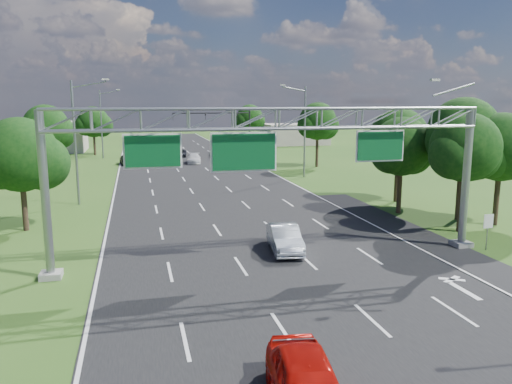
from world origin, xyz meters
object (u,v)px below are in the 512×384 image
object	(u,v)px
sign_gantry	(279,131)
regulatory_sign	(488,224)
traffic_signal	(228,122)
silver_sedan	(285,238)
box_truck	(232,146)

from	to	relation	value
sign_gantry	regulatory_sign	size ratio (longest dim) A/B	11.19
traffic_signal	silver_sedan	size ratio (longest dim) A/B	2.72
regulatory_sign	traffic_signal	bearing A→B (deg)	95.20
regulatory_sign	silver_sedan	distance (m)	11.54
traffic_signal	silver_sedan	distance (m)	52.00
sign_gantry	silver_sedan	xyz separation A→B (m)	(0.85, 1.58, -6.15)
traffic_signal	regulatory_sign	bearing A→B (deg)	-84.80
traffic_signal	silver_sedan	xyz separation A→B (m)	(-6.30, -51.43, -4.43)
traffic_signal	box_truck	xyz separation A→B (m)	(0.52, -0.29, -3.76)
regulatory_sign	sign_gantry	bearing A→B (deg)	175.17
regulatory_sign	silver_sedan	world-z (taller)	regulatory_sign
sign_gantry	traffic_signal	bearing A→B (deg)	82.32
regulatory_sign	traffic_signal	size ratio (longest dim) A/B	0.17
regulatory_sign	box_truck	world-z (taller)	box_truck
sign_gantry	traffic_signal	xyz separation A→B (m)	(7.15, 53.00, -1.72)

